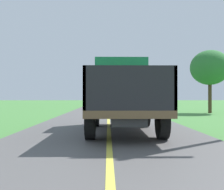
{
  "coord_description": "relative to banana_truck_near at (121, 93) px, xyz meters",
  "views": [
    {
      "loc": [
        -0.04,
        1.57,
        1.32
      ],
      "look_at": [
        0.16,
        14.13,
        1.4
      ],
      "focal_mm": 42.11,
      "sensor_mm": 36.0,
      "label": 1
    }
  ],
  "objects": [
    {
      "name": "banana_truck_near",
      "position": [
        0.0,
        0.0,
        0.0
      ],
      "size": [
        2.38,
        5.82,
        2.8
      ],
      "color": "#2D2D30",
      "rests_on": "road_surface"
    },
    {
      "name": "roadside_tree_near_left",
      "position": [
        7.71,
        10.93,
        2.18
      ],
      "size": [
        3.11,
        3.11,
        5.07
      ],
      "color": "#4C3823",
      "rests_on": "ground"
    }
  ]
}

